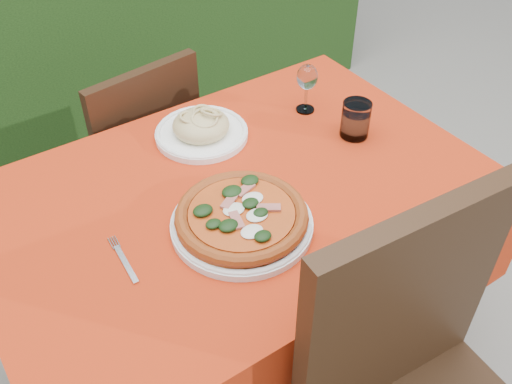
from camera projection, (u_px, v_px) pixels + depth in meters
ground at (243, 357)px, 1.92m from camera, size 60.00×60.00×0.00m
dining_table at (239, 232)px, 1.53m from camera, size 1.26×0.86×0.75m
chair_far at (139, 154)px, 1.96m from camera, size 0.43×0.43×0.85m
pizza_plate at (242, 218)px, 1.31m from camera, size 0.33×0.33×0.06m
pasta_plate at (201, 129)px, 1.58m from camera, size 0.26×0.26×0.07m
water_glass at (355, 121)px, 1.57m from camera, size 0.08×0.08×0.11m
wine_glass at (307, 79)px, 1.63m from camera, size 0.06×0.06×0.15m
fork at (126, 264)px, 1.24m from camera, size 0.03×0.17×0.00m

